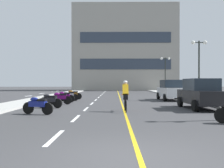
% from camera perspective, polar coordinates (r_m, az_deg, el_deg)
% --- Properties ---
extents(ground_plane, '(140.00, 140.00, 0.00)m').
position_cam_1_polar(ground_plane, '(26.47, 1.22, -3.10)').
color(ground_plane, '#38383A').
extents(curb_left, '(2.40, 72.00, 0.12)m').
position_cam_1_polar(curb_left, '(30.27, -12.61, -2.56)').
color(curb_left, '#A8A8A3').
rests_on(curb_left, ground).
extents(curb_right, '(2.40, 72.00, 0.12)m').
position_cam_1_polar(curb_right, '(30.40, 14.88, -2.56)').
color(curb_right, '#A8A8A3').
rests_on(curb_right, ground).
extents(lane_dash_0, '(0.14, 2.20, 0.01)m').
position_cam_1_polar(lane_dash_0, '(7.79, -12.45, -11.40)').
color(lane_dash_0, silver).
rests_on(lane_dash_0, ground).
extents(lane_dash_1, '(0.14, 2.20, 0.01)m').
position_cam_1_polar(lane_dash_1, '(11.66, -7.96, -7.47)').
color(lane_dash_1, silver).
rests_on(lane_dash_1, ground).
extents(lane_dash_2, '(0.14, 2.20, 0.01)m').
position_cam_1_polar(lane_dash_2, '(15.60, -5.75, -5.49)').
color(lane_dash_2, silver).
rests_on(lane_dash_2, ground).
extents(lane_dash_3, '(0.14, 2.20, 0.01)m').
position_cam_1_polar(lane_dash_3, '(19.57, -4.45, -4.31)').
color(lane_dash_3, silver).
rests_on(lane_dash_3, ground).
extents(lane_dash_4, '(0.14, 2.20, 0.01)m').
position_cam_1_polar(lane_dash_4, '(23.54, -3.58, -3.52)').
color(lane_dash_4, silver).
rests_on(lane_dash_4, ground).
extents(lane_dash_5, '(0.14, 2.20, 0.01)m').
position_cam_1_polar(lane_dash_5, '(27.52, -2.97, -2.96)').
color(lane_dash_5, silver).
rests_on(lane_dash_5, ground).
extents(lane_dash_6, '(0.14, 2.20, 0.01)m').
position_cam_1_polar(lane_dash_6, '(31.51, -2.51, -2.55)').
color(lane_dash_6, silver).
rests_on(lane_dash_6, ground).
extents(lane_dash_7, '(0.14, 2.20, 0.01)m').
position_cam_1_polar(lane_dash_7, '(35.50, -2.16, -2.22)').
color(lane_dash_7, silver).
rests_on(lane_dash_7, ground).
extents(lane_dash_8, '(0.14, 2.20, 0.01)m').
position_cam_1_polar(lane_dash_8, '(39.49, -1.87, -1.96)').
color(lane_dash_8, silver).
rests_on(lane_dash_8, ground).
extents(lane_dash_9, '(0.14, 2.20, 0.01)m').
position_cam_1_polar(lane_dash_9, '(43.49, -1.64, -1.75)').
color(lane_dash_9, silver).
rests_on(lane_dash_9, ground).
extents(lane_dash_10, '(0.14, 2.20, 0.01)m').
position_cam_1_polar(lane_dash_10, '(47.48, -1.45, -1.58)').
color(lane_dash_10, silver).
rests_on(lane_dash_10, ground).
extents(lane_dash_11, '(0.14, 2.20, 0.01)m').
position_cam_1_polar(lane_dash_11, '(51.48, -1.29, -1.43)').
color(lane_dash_11, silver).
rests_on(lane_dash_11, ground).
extents(centre_line_yellow, '(0.12, 66.00, 0.01)m').
position_cam_1_polar(centre_line_yellow, '(29.47, 1.65, -2.75)').
color(centre_line_yellow, gold).
rests_on(centre_line_yellow, ground).
extents(office_building, '(21.03, 7.72, 17.29)m').
position_cam_1_polar(office_building, '(54.72, 2.81, 7.74)').
color(office_building, '#9E998E').
rests_on(office_building, ground).
extents(street_lamp_mid, '(1.46, 0.36, 5.28)m').
position_cam_1_polar(street_lamp_mid, '(24.91, 18.60, 5.80)').
color(street_lamp_mid, black).
rests_on(street_lamp_mid, curb_right).
extents(street_lamp_far, '(1.46, 0.36, 5.19)m').
position_cam_1_polar(street_lamp_far, '(39.35, 11.63, 3.72)').
color(street_lamp_far, black).
rests_on(street_lamp_far, curb_right).
extents(parked_car_near, '(2.05, 4.26, 1.82)m').
position_cam_1_polar(parked_car_near, '(16.46, 18.97, -2.02)').
color(parked_car_near, black).
rests_on(parked_car_near, ground).
extents(parked_car_mid, '(2.04, 4.26, 1.82)m').
position_cam_1_polar(parked_car_mid, '(23.70, 12.84, -1.30)').
color(parked_car_mid, black).
rests_on(parked_car_mid, ground).
extents(motorcycle_2, '(1.66, 0.74, 0.92)m').
position_cam_1_polar(motorcycle_2, '(13.44, -16.07, -4.43)').
color(motorcycle_2, black).
rests_on(motorcycle_2, ground).
extents(motorcycle_3, '(1.67, 0.71, 0.92)m').
position_cam_1_polar(motorcycle_3, '(16.65, -13.61, -3.51)').
color(motorcycle_3, black).
rests_on(motorcycle_3, ground).
extents(motorcycle_4, '(1.70, 0.60, 0.92)m').
position_cam_1_polar(motorcycle_4, '(19.07, -11.45, -3.02)').
color(motorcycle_4, black).
rests_on(motorcycle_4, ground).
extents(motorcycle_5, '(1.70, 0.60, 0.92)m').
position_cam_1_polar(motorcycle_5, '(21.05, -10.51, -2.70)').
color(motorcycle_5, black).
rests_on(motorcycle_5, ground).
extents(motorcycle_6, '(1.69, 0.61, 0.92)m').
position_cam_1_polar(motorcycle_6, '(22.46, -9.60, -2.51)').
color(motorcycle_6, black).
rests_on(motorcycle_6, ground).
extents(motorcycle_7, '(1.69, 0.64, 0.92)m').
position_cam_1_polar(motorcycle_7, '(24.43, -8.68, -2.28)').
color(motorcycle_7, black).
rests_on(motorcycle_7, ground).
extents(cyclist_rider, '(0.42, 1.77, 1.71)m').
position_cam_1_polar(cyclist_rider, '(14.20, 2.97, -2.48)').
color(cyclist_rider, black).
rests_on(cyclist_rider, ground).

